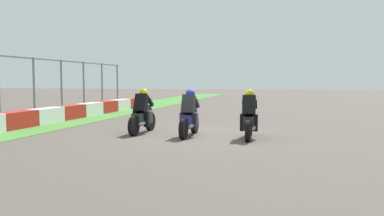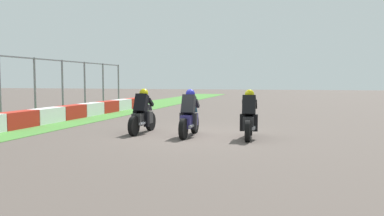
{
  "view_description": "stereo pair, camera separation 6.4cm",
  "coord_description": "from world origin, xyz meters",
  "views": [
    {
      "loc": [
        -12.21,
        -3.04,
        1.81
      ],
      "look_at": [
        -0.14,
        0.02,
        0.9
      ],
      "focal_mm": 36.29,
      "sensor_mm": 36.0,
      "label": 1
    },
    {
      "loc": [
        -12.2,
        -3.11,
        1.81
      ],
      "look_at": [
        -0.14,
        0.02,
        0.9
      ],
      "focal_mm": 36.29,
      "sensor_mm": 36.0,
      "label": 2
    }
  ],
  "objects": [
    {
      "name": "ground_plane",
      "position": [
        0.0,
        0.0,
        0.0
      ],
      "size": [
        120.0,
        120.0,
        0.0
      ],
      "primitive_type": "plane",
      "color": "#564B45"
    },
    {
      "name": "grass_verge",
      "position": [
        0.0,
        6.86,
        0.01
      ],
      "size": [
        72.0,
        3.73,
        0.02
      ],
      "primitive_type": "cube",
      "color": "#498637",
      "rests_on": "ground_plane"
    },
    {
      "name": "track_barrier",
      "position": [
        0.0,
        6.73,
        0.32
      ],
      "size": [
        23.28,
        0.6,
        0.64
      ],
      "color": "red",
      "rests_on": "ground_plane"
    },
    {
      "name": "rider_lane_a",
      "position": [
        -0.23,
        -1.83,
        0.62
      ],
      "size": [
        2.04,
        0.55,
        1.51
      ],
      "rotation": [
        0.0,
        0.0,
        0.06
      ],
      "color": "black",
      "rests_on": "ground_plane"
    },
    {
      "name": "rider_lane_b",
      "position": [
        -0.24,
        0.08,
        0.62
      ],
      "size": [
        2.04,
        0.54,
        1.51
      ],
      "rotation": [
        0.0,
        0.0,
        -0.0
      ],
      "color": "black",
      "rests_on": "ground_plane"
    },
    {
      "name": "rider_lane_c",
      "position": [
        0.05,
        1.8,
        0.62
      ],
      "size": [
        2.04,
        0.55,
        1.51
      ],
      "rotation": [
        0.0,
        0.0,
        -0.03
      ],
      "color": "black",
      "rests_on": "ground_plane"
    }
  ]
}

